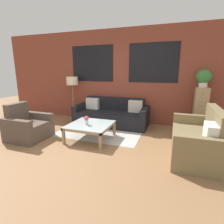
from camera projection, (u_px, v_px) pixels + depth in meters
ground_plane at (86, 153)px, 3.46m from camera, size 16.00×16.00×0.00m
wall_back_brick at (121, 77)px, 5.37m from camera, size 8.40×0.09×2.80m
rug at (100, 131)px, 4.66m from camera, size 2.17×1.44×0.00m
couch_dark at (112, 115)px, 5.23m from camera, size 2.16×0.88×0.78m
settee_vintage at (198, 140)px, 3.29m from camera, size 0.80×1.60×0.92m
armchair_corner at (28, 127)px, 4.14m from camera, size 0.80×0.84×0.84m
coffee_table at (90, 126)px, 4.07m from camera, size 0.96×0.96×0.38m
floor_lamp at (72, 83)px, 5.57m from camera, size 0.36×0.36×1.40m
drawer_cabinet at (200, 110)px, 4.58m from camera, size 0.32×0.42×1.17m
potted_plant at (204, 77)px, 4.39m from camera, size 0.36×0.36×0.45m
flower_vase at (86, 120)px, 3.98m from camera, size 0.11×0.11×0.21m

